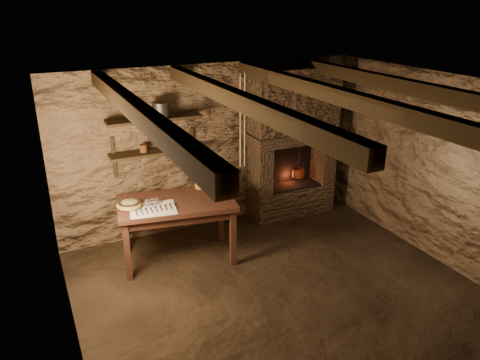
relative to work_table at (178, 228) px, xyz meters
name	(u,v)px	position (x,y,z in m)	size (l,w,h in m)	color
floor	(277,289)	(0.82, -1.19, -0.45)	(4.50, 4.50, 0.00)	black
back_wall	(211,147)	(0.82, 0.81, 0.75)	(4.50, 0.04, 2.40)	#4B3523
front_wall	(417,294)	(0.82, -3.19, 0.75)	(4.50, 0.04, 2.40)	#4B3523
left_wall	(63,239)	(-1.43, -1.19, 0.75)	(0.04, 4.00, 2.40)	#4B3523
right_wall	(432,167)	(3.07, -1.19, 0.75)	(0.04, 4.00, 2.40)	#4B3523
ceiling	(284,87)	(0.82, -1.19, 1.95)	(4.50, 4.00, 0.04)	black
beam_far_left	(136,110)	(-0.68, -1.19, 1.86)	(0.14, 3.95, 0.16)	black
beam_mid_left	(239,100)	(0.32, -1.19, 1.86)	(0.14, 3.95, 0.16)	black
beam_mid_right	(325,92)	(1.32, -1.19, 1.86)	(0.14, 3.95, 0.16)	black
beam_far_right	(397,85)	(2.32, -1.19, 1.86)	(0.14, 3.95, 0.16)	black
shelf_lower	(157,152)	(-0.03, 0.65, 0.85)	(1.25, 0.30, 0.04)	black
shelf_upper	(155,119)	(-0.03, 0.65, 1.30)	(1.25, 0.30, 0.04)	black
hearth	(293,139)	(2.07, 0.58, 0.78)	(1.43, 0.51, 2.30)	#3B2A1D
work_table	(178,228)	(0.00, 0.00, 0.00)	(1.58, 1.08, 0.83)	#351B12
linen_cloth	(153,209)	(-0.34, -0.12, 0.39)	(0.55, 0.44, 0.01)	white
pewter_cutlery_row	(153,209)	(-0.34, -0.14, 0.40)	(0.46, 0.18, 0.01)	gray
drinking_glasses	(152,202)	(-0.32, -0.02, 0.43)	(0.18, 0.05, 0.07)	white
stoneware_jug	(200,173)	(0.43, 0.28, 0.60)	(0.18, 0.18, 0.51)	#93661C
wooden_bowl	(129,205)	(-0.58, 0.04, 0.42)	(0.31, 0.31, 0.11)	olive
iron_stockpot	(161,110)	(0.06, 0.65, 1.41)	(0.23, 0.23, 0.17)	#2B2826
tin_pan	(133,109)	(-0.29, 0.75, 1.44)	(0.24, 0.24, 0.03)	#A1A19C
small_kettle	(178,143)	(0.27, 0.65, 0.93)	(0.18, 0.13, 0.19)	#A1A19C
rusty_tin	(143,148)	(-0.21, 0.65, 0.92)	(0.10, 0.10, 0.10)	#512910
red_pot	(298,172)	(2.16, 0.53, 0.25)	(0.22, 0.22, 0.54)	maroon
hanging_ropes	(243,121)	(0.87, -0.14, 1.35)	(0.08, 0.08, 1.20)	beige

